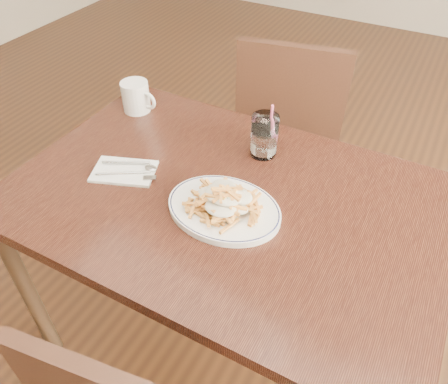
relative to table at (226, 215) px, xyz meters
The scene contains 9 objects.
floor 0.67m from the table, ahead, with size 7.00×7.00×0.00m, color black.
table is the anchor object (origin of this frame).
chair_far 0.77m from the table, 96.40° to the left, with size 0.50×0.50×0.92m.
fries_plate 0.11m from the table, 65.99° to the right, with size 0.31×0.27×0.02m.
loaded_fries 0.15m from the table, 65.99° to the right, with size 0.22×0.18×0.06m.
napkin 0.32m from the table, 169.82° to the right, with size 0.18×0.12×0.01m, color white.
cutlery 0.33m from the table, behind, with size 0.18×0.15×0.01m.
water_glass 0.26m from the table, 87.01° to the left, with size 0.08×0.08×0.18m.
coffee_mug 0.56m from the table, 152.96° to the left, with size 0.13×0.09×0.11m.
Camera 1 is at (0.42, -0.79, 1.56)m, focal length 35.00 mm.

